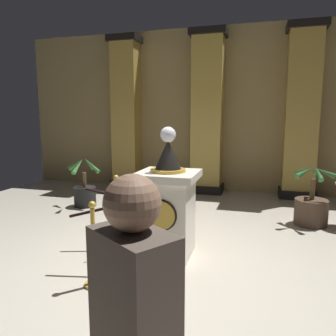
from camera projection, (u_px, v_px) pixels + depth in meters
ground_plane at (160, 252)px, 4.67m from camera, size 10.37×10.37×0.00m
back_wall at (210, 111)px, 8.54m from camera, size 10.37×0.16×4.18m
pedestal_clock at (168, 206)px, 4.46m from camera, size 0.80×0.80×1.79m
stanchion_near at (117, 216)px, 5.18m from camera, size 0.24×0.24×1.02m
stanchion_far at (94, 257)px, 3.68m from camera, size 0.24×0.24×0.99m
velvet_rope at (106, 202)px, 4.36m from camera, size 0.94×0.96×0.22m
column_left at (127, 115)px, 8.87m from camera, size 0.81×0.81×4.01m
column_right at (301, 114)px, 7.67m from camera, size 0.87×0.87×4.01m
column_centre_rear at (208, 114)px, 8.27m from camera, size 0.89×0.89×4.01m
potted_palm_left at (85, 191)px, 7.06m from camera, size 0.84×0.84×1.08m
potted_palm_right at (311, 208)px, 5.83m from camera, size 0.69×0.68×1.12m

